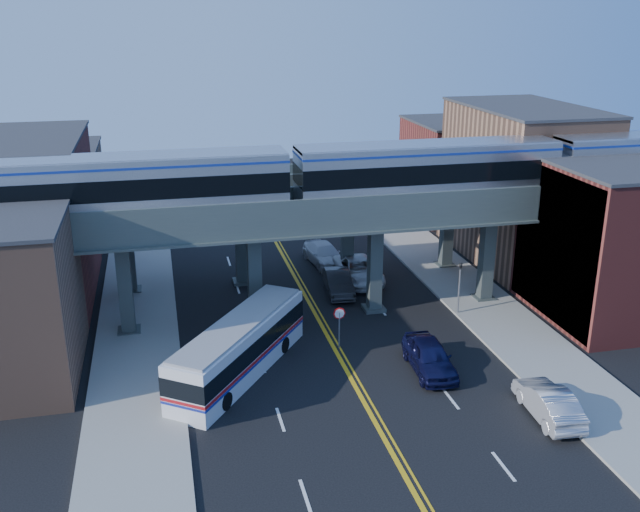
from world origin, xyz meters
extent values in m
plane|color=black|center=(0.00, 0.00, 0.00)|extent=(120.00, 120.00, 0.00)
cube|color=gray|center=(-11.50, 10.00, 0.08)|extent=(5.00, 70.00, 0.16)
cube|color=gray|center=(11.50, 10.00, 0.08)|extent=(5.00, 70.00, 0.16)
cube|color=maroon|center=(-18.50, 16.00, 5.50)|extent=(8.00, 14.00, 11.00)
cube|color=#8B6048|center=(-18.50, 29.00, 4.00)|extent=(8.00, 10.00, 8.00)
cube|color=maroon|center=(18.50, 4.00, 5.00)|extent=(8.00, 10.00, 10.00)
cube|color=#8B6048|center=(18.50, 16.00, 6.00)|extent=(8.00, 14.00, 12.00)
cube|color=maroon|center=(18.50, 29.00, 4.50)|extent=(8.00, 10.00, 9.00)
cube|color=teal|center=(14.55, 4.00, 4.75)|extent=(0.10, 9.50, 9.50)
cube|color=#424C4A|center=(-12.00, 8.00, 3.00)|extent=(0.85, 0.85, 6.00)
cube|color=#424C4A|center=(-4.00, 8.00, 3.00)|extent=(0.85, 0.85, 6.00)
cube|color=#424C4A|center=(4.00, 8.00, 3.00)|extent=(0.85, 0.85, 6.00)
cube|color=#424C4A|center=(12.00, 8.00, 3.00)|extent=(0.85, 0.85, 6.00)
cube|color=#49534E|center=(0.00, 8.00, 6.70)|extent=(52.00, 3.60, 1.40)
cube|color=#424C4A|center=(-12.00, 15.00, 3.00)|extent=(0.85, 0.85, 6.00)
cube|color=#424C4A|center=(-4.00, 15.00, 3.00)|extent=(0.85, 0.85, 6.00)
cube|color=#424C4A|center=(4.00, 15.00, 3.00)|extent=(0.85, 0.85, 6.00)
cube|color=#424C4A|center=(12.00, 15.00, 3.00)|extent=(0.85, 0.85, 6.00)
cube|color=#49534E|center=(0.00, 15.00, 6.70)|extent=(52.00, 3.60, 1.40)
cube|color=black|center=(-15.85, 8.00, 7.54)|extent=(2.46, 2.46, 0.28)
cube|color=black|center=(-4.98, 8.00, 7.54)|extent=(2.46, 2.46, 0.28)
cube|color=silver|center=(-10.42, 8.00, 9.47)|extent=(16.99, 3.24, 3.58)
cube|color=black|center=(-10.42, 8.00, 9.62)|extent=(17.01, 3.30, 1.23)
cube|color=black|center=(1.93, 8.00, 7.54)|extent=(2.46, 2.46, 0.28)
cube|color=black|center=(12.81, 8.00, 7.54)|extent=(2.46, 2.46, 0.28)
cube|color=silver|center=(7.37, 8.00, 9.47)|extent=(16.99, 3.24, 3.58)
cube|color=black|center=(7.37, 8.00, 9.62)|extent=(17.01, 3.30, 1.23)
cube|color=black|center=(19.72, 8.00, 7.54)|extent=(2.46, 2.46, 0.28)
cylinder|color=slate|center=(0.30, 3.00, 1.15)|extent=(0.09, 0.09, 2.30)
cylinder|color=red|center=(0.30, 3.00, 2.25)|extent=(0.76, 0.04, 0.76)
cylinder|color=slate|center=(9.20, 6.00, 1.60)|extent=(0.12, 0.12, 3.20)
imported|color=black|center=(9.20, 6.00, 3.65)|extent=(0.15, 0.18, 0.90)
cube|color=silver|center=(-5.84, 1.23, 1.49)|extent=(8.70, 10.81, 2.97)
cube|color=black|center=(-5.84, 1.23, 1.87)|extent=(8.78, 10.88, 1.01)
cube|color=#B21419|center=(-5.84, 1.23, 1.20)|extent=(8.77, 10.88, 0.17)
cylinder|color=black|center=(-7.97, -1.77, 0.48)|extent=(2.67, 2.28, 0.96)
cylinder|color=black|center=(-3.97, 3.85, 0.48)|extent=(2.67, 2.28, 0.96)
imported|color=black|center=(4.51, -0.90, 0.89)|extent=(2.38, 5.31, 1.77)
imported|color=#303032|center=(2.41, 11.46, 0.81)|extent=(2.15, 5.07, 1.63)
imported|color=silver|center=(4.46, 13.44, 0.85)|extent=(2.84, 6.12, 1.70)
imported|color=silver|center=(2.86, 17.66, 0.81)|extent=(2.96, 5.83, 1.62)
imported|color=#A6A6AB|center=(8.50, -6.70, 0.82)|extent=(2.03, 5.05, 1.63)
camera|label=1|loc=(-9.46, -34.27, 19.21)|focal=40.00mm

